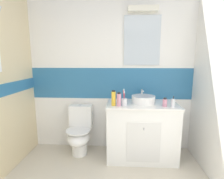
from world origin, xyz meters
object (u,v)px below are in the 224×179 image
(soap_dispenser, at_px, (173,103))
(shampoo_bottle_tall, at_px, (114,98))
(lotion_bottle_short, at_px, (165,102))
(mouthwash_bottle, at_px, (119,99))
(sink_basin, at_px, (143,99))
(toothbrush_cup, at_px, (125,101))
(toilet, at_px, (80,132))

(soap_dispenser, xyz_separation_m, shampoo_bottle_tall, (-0.81, 0.02, 0.05))
(lotion_bottle_short, relative_size, mouthwash_bottle, 0.63)
(sink_basin, bearing_deg, toothbrush_cup, -151.82)
(soap_dispenser, bearing_deg, toothbrush_cup, 178.02)
(toothbrush_cup, distance_m, soap_dispenser, 0.66)
(toothbrush_cup, relative_size, mouthwash_bottle, 1.22)
(toothbrush_cup, bearing_deg, lotion_bottle_short, -0.55)
(toilet, relative_size, lotion_bottle_short, 6.32)
(sink_basin, relative_size, lotion_bottle_short, 3.17)
(lotion_bottle_short, height_order, mouthwash_bottle, mouthwash_bottle)
(toilet, distance_m, mouthwash_bottle, 0.88)
(toothbrush_cup, xyz_separation_m, soap_dispenser, (0.66, -0.02, -0.00))
(sink_basin, height_order, shampoo_bottle_tall, shampoo_bottle_tall)
(toothbrush_cup, bearing_deg, toilet, 164.37)
(sink_basin, distance_m, toothbrush_cup, 0.31)
(sink_basin, xyz_separation_m, soap_dispenser, (0.38, -0.17, -0.00))
(toilet, height_order, toothbrush_cup, toothbrush_cup)
(sink_basin, distance_m, shampoo_bottle_tall, 0.45)
(toothbrush_cup, distance_m, shampoo_bottle_tall, 0.16)
(sink_basin, xyz_separation_m, shampoo_bottle_tall, (-0.43, -0.15, 0.04))
(toilet, bearing_deg, toothbrush_cup, -15.63)
(toothbrush_cup, relative_size, lotion_bottle_short, 1.93)
(toilet, relative_size, shampoo_bottle_tall, 3.56)
(toothbrush_cup, relative_size, soap_dispenser, 1.56)
(lotion_bottle_short, bearing_deg, sink_basin, 151.07)
(toilet, height_order, shampoo_bottle_tall, shampoo_bottle_tall)
(sink_basin, distance_m, soap_dispenser, 0.42)
(soap_dispenser, bearing_deg, mouthwash_bottle, 179.57)
(toilet, relative_size, soap_dispenser, 5.12)
(toilet, height_order, lotion_bottle_short, lotion_bottle_short)
(soap_dispenser, xyz_separation_m, mouthwash_bottle, (-0.73, 0.01, 0.03))
(lotion_bottle_short, bearing_deg, toilet, 170.86)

